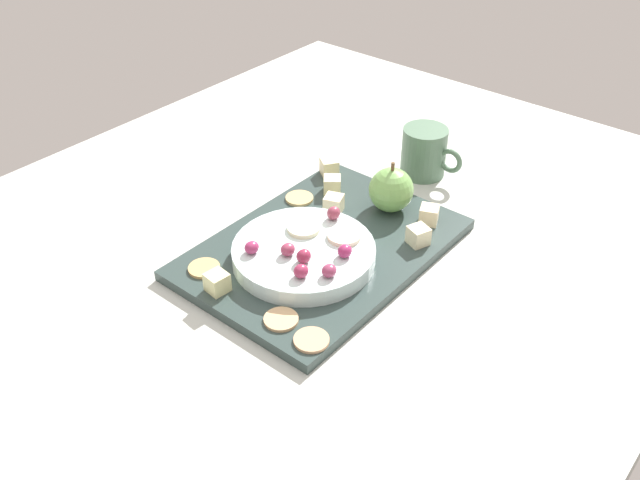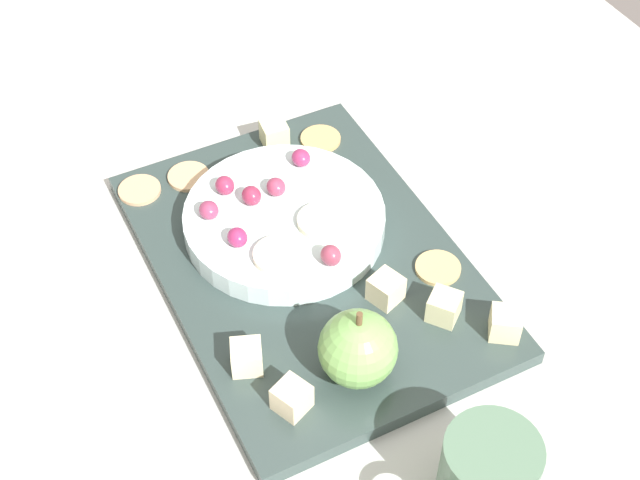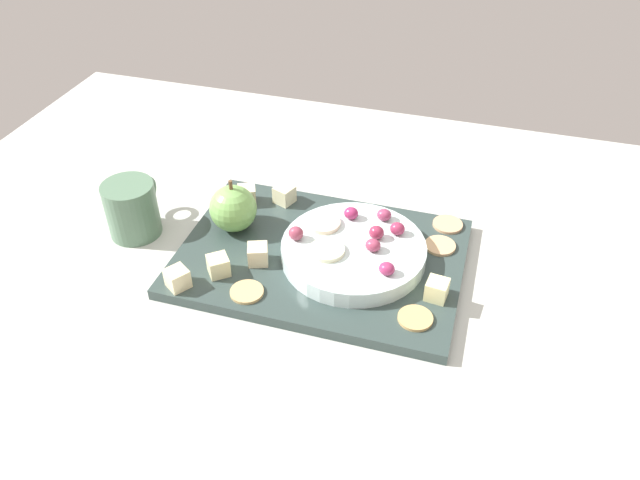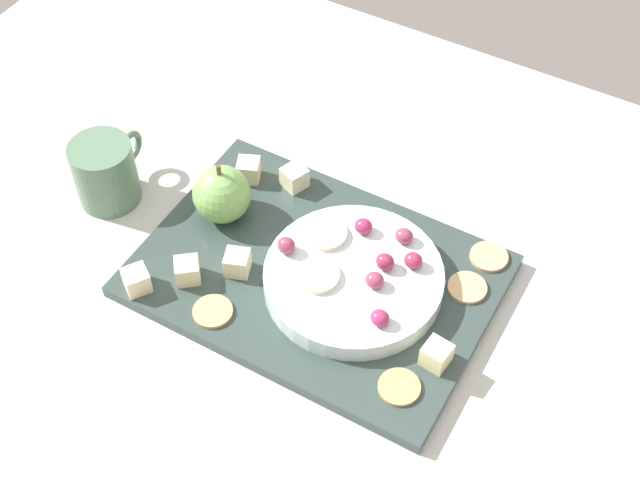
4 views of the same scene
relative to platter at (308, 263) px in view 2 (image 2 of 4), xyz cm
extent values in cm
cube|color=#B1B6AE|center=(-4.27, 3.90, -3.14)|extent=(132.58, 96.78, 4.81)
cube|color=#2F3F3C|center=(0.00, 0.00, 0.00)|extent=(36.54, 25.73, 1.47)
cylinder|color=silver|center=(-4.03, -0.34, 1.85)|extent=(18.60, 18.60, 2.22)
sphere|color=#73AB55|center=(12.91, -1.97, 3.94)|extent=(6.40, 6.40, 6.40)
cylinder|color=brown|center=(12.91, -1.97, 7.74)|extent=(0.50, 0.50, 1.20)
cube|color=beige|center=(13.53, -8.10, 1.99)|extent=(3.30, 3.30, 2.50)
cube|color=beige|center=(11.15, 7.34, 1.99)|extent=(3.52, 3.52, 2.50)
cube|color=beige|center=(8.37, -9.69, 1.99)|extent=(3.23, 3.23, 2.50)
cube|color=beige|center=(7.22, 3.89, 1.99)|extent=(3.22, 3.22, 2.50)
cube|color=beige|center=(-15.59, 3.41, 1.99)|extent=(2.78, 2.78, 2.50)
cube|color=beige|center=(14.95, 10.95, 1.99)|extent=(3.48, 3.48, 2.50)
cylinder|color=tan|center=(6.46, 9.75, 0.94)|extent=(4.10, 4.10, 0.40)
cylinder|color=tan|center=(-13.86, 8.25, 0.94)|extent=(4.10, 4.10, 0.40)
cylinder|color=tan|center=(-15.07, -10.74, 0.94)|extent=(4.10, 4.10, 0.40)
cylinder|color=tan|center=(-14.72, -5.80, 0.94)|extent=(4.10, 4.10, 0.40)
ellipsoid|color=#9B2858|center=(-2.53, -5.67, 3.79)|extent=(1.95, 1.76, 1.67)
ellipsoid|color=#972B57|center=(-9.40, 4.25, 3.75)|extent=(1.95, 1.76, 1.57)
ellipsoid|color=#8F384E|center=(3.12, 0.66, 3.88)|extent=(1.95, 1.76, 1.84)
ellipsoid|color=#8D2844|center=(-6.70, -2.47, 3.86)|extent=(1.95, 1.76, 1.80)
ellipsoid|color=#942A4B|center=(-9.11, -4.10, 3.81)|extent=(1.95, 1.76, 1.69)
ellipsoid|color=#983753|center=(-6.83, 0.07, 3.77)|extent=(1.95, 1.76, 1.61)
ellipsoid|color=#913657|center=(-6.83, -6.62, 3.76)|extent=(1.95, 1.76, 1.59)
cylinder|color=beige|center=(-1.44, 2.08, 3.26)|extent=(4.43, 4.43, 0.60)
cylinder|color=beige|center=(0.56, -3.17, 3.26)|extent=(4.43, 4.43, 0.60)
cylinder|color=#52735A|center=(26.55, 1.21, 3.18)|extent=(7.06, 7.06, 7.83)
camera|label=1|loc=(-57.96, -47.46, 55.93)|focal=38.91mm
camera|label=2|loc=(50.39, -24.24, 63.57)|focal=52.24mm
camera|label=3|loc=(-17.71, 59.69, 53.07)|focal=34.98mm
camera|label=4|loc=(-28.60, 49.27, 73.86)|focal=49.47mm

